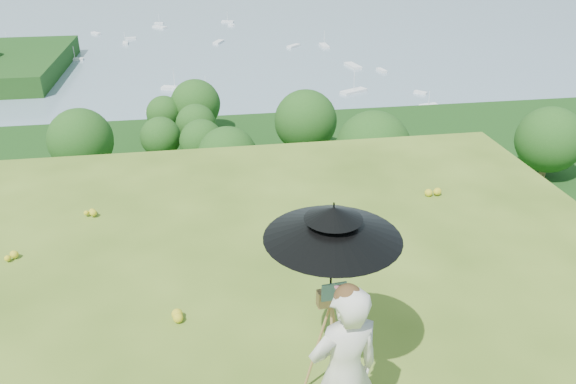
{
  "coord_description": "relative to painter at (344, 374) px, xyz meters",
  "views": [
    {
      "loc": [
        0.89,
        -3.88,
        4.32
      ],
      "look_at": [
        1.92,
        2.52,
        1.1
      ],
      "focal_mm": 35.0,
      "sensor_mm": 36.0,
      "label": 1
    }
  ],
  "objects": [
    {
      "name": "forest_slope",
      "position": [
        -1.91,
        35.48,
        -29.88
      ],
      "size": [
        140.0,
        56.0,
        22.0
      ],
      "primitive_type": "cube",
      "color": "#103B10",
      "rests_on": "bay_water"
    },
    {
      "name": "shoreline_tier",
      "position": [
        -1.91,
        75.48,
        -36.88
      ],
      "size": [
        170.0,
        28.0,
        8.0
      ],
      "primitive_type": "cube",
      "color": "#675C52",
      "rests_on": "bay_water"
    },
    {
      "name": "bay_water",
      "position": [
        -1.91,
        240.48,
        -34.88
      ],
      "size": [
        700.0,
        700.0,
        0.0
      ],
      "primitive_type": "plane",
      "color": "slate",
      "rests_on": "ground"
    },
    {
      "name": "slope_trees",
      "position": [
        -1.91,
        35.48,
        -15.88
      ],
      "size": [
        110.0,
        50.0,
        6.0
      ],
      "primitive_type": null,
      "color": "#1A4B16",
      "rests_on": "forest_slope"
    },
    {
      "name": "harbor_town",
      "position": [
        -1.91,
        75.48,
        -30.38
      ],
      "size": [
        110.0,
        22.0,
        5.0
      ],
      "primitive_type": null,
      "color": "beige",
      "rests_on": "shoreline_tier"
    },
    {
      "name": "moored_boats",
      "position": [
        -14.41,
        161.48,
        -34.53
      ],
      "size": [
        140.0,
        140.0,
        0.7
      ],
      "primitive_type": null,
      "color": "white",
      "rests_on": "bay_water"
    },
    {
      "name": "painter",
      "position": [
        0.0,
        0.0,
        0.0
      ],
      "size": [
        0.71,
        0.54,
        1.76
      ],
      "primitive_type": "imported",
      "rotation": [
        0.0,
        0.0,
        3.35
      ],
      "color": "silver",
      "rests_on": "ground"
    },
    {
      "name": "field_easel",
      "position": [
        0.03,
        0.61,
        -0.18
      ],
      "size": [
        0.58,
        0.58,
        1.4
      ],
      "primitive_type": null,
      "rotation": [
        0.0,
        0.0,
        0.1
      ],
      "color": "olive",
      "rests_on": "ground"
    },
    {
      "name": "sun_umbrella",
      "position": [
        0.02,
        0.64,
        0.78
      ],
      "size": [
        1.4,
        1.4,
        1.0
      ],
      "primitive_type": null,
      "rotation": [
        0.0,
        0.0,
        0.18
      ],
      "color": "black",
      "rests_on": "field_easel"
    },
    {
      "name": "painter_cap",
      "position": [
        0.0,
        0.0,
        0.83
      ],
      "size": [
        0.26,
        0.3,
        0.1
      ],
      "primitive_type": null,
      "rotation": [
        0.0,
        0.0,
        0.17
      ],
      "color": "#C26A7B",
      "rests_on": "painter"
    }
  ]
}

